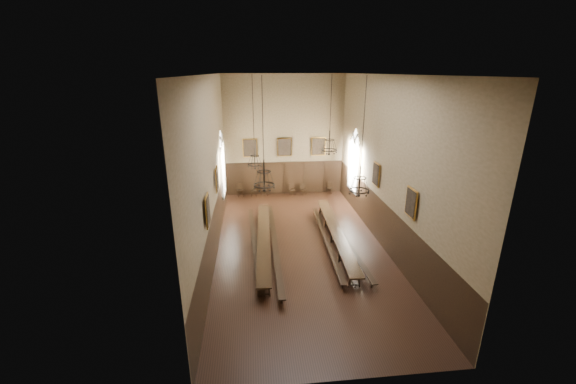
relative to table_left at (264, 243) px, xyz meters
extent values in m
cube|color=black|center=(2.00, 0.15, -0.38)|extent=(9.00, 18.00, 0.02)
cube|color=black|center=(2.00, 0.15, 8.64)|extent=(9.00, 18.00, 0.02)
cube|color=#836F50|center=(2.00, 9.16, 4.13)|extent=(9.00, 0.02, 9.00)
cube|color=#836F50|center=(2.00, -8.86, 4.13)|extent=(9.00, 0.02, 9.00)
cube|color=#836F50|center=(-2.51, 0.15, 4.13)|extent=(0.02, 18.00, 9.00)
cube|color=#836F50|center=(6.51, 0.15, 4.13)|extent=(0.02, 18.00, 9.00)
cube|color=black|center=(0.00, 0.00, 0.34)|extent=(1.02, 9.47, 0.07)
cube|color=black|center=(4.04, 0.36, 0.35)|extent=(1.08, 9.66, 0.07)
cube|color=black|center=(-0.51, 0.24, 0.03)|extent=(0.65, 9.32, 0.05)
cube|color=black|center=(0.57, 0.00, 0.07)|extent=(0.38, 10.44, 0.05)
cube|color=black|center=(3.45, 0.15, 0.02)|extent=(0.57, 9.06, 0.05)
cube|color=black|center=(4.47, 0.05, 0.02)|extent=(0.63, 9.06, 0.05)
cube|color=black|center=(-1.45, 8.74, 0.13)|extent=(0.54, 0.54, 0.05)
cube|color=black|center=(-1.45, 8.94, 0.40)|extent=(0.46, 0.13, 0.55)
cube|color=black|center=(-0.43, 8.65, 0.07)|extent=(0.43, 0.43, 0.05)
cube|color=black|center=(-0.43, 8.83, 0.32)|extent=(0.41, 0.06, 0.49)
cube|color=black|center=(0.42, 8.70, 0.07)|extent=(0.48, 0.48, 0.05)
cube|color=black|center=(0.42, 8.87, 0.31)|extent=(0.41, 0.12, 0.48)
cube|color=black|center=(2.56, 8.65, 0.05)|extent=(0.47, 0.47, 0.05)
cube|color=black|center=(2.56, 8.81, 0.28)|extent=(0.39, 0.12, 0.47)
cube|color=black|center=(3.40, 8.60, 0.04)|extent=(0.48, 0.48, 0.05)
cube|color=black|center=(3.40, 8.77, 0.27)|extent=(0.37, 0.15, 0.45)
cube|color=black|center=(5.52, 8.70, 0.05)|extent=(0.47, 0.47, 0.05)
cube|color=black|center=(5.52, 8.86, 0.28)|extent=(0.39, 0.13, 0.46)
cylinder|color=black|center=(-0.33, 2.34, 6.68)|extent=(0.03, 0.03, 3.90)
torus|color=black|center=(-0.33, 2.34, 3.76)|extent=(0.79, 0.79, 0.05)
torus|color=black|center=(-0.33, 2.34, 4.27)|extent=(0.50, 0.50, 0.04)
cylinder|color=black|center=(-0.33, 2.34, 4.18)|extent=(0.06, 0.06, 1.11)
cylinder|color=black|center=(4.02, 2.77, 7.09)|extent=(0.03, 0.03, 3.08)
torus|color=black|center=(4.02, 2.77, 4.41)|extent=(0.92, 0.92, 0.05)
torus|color=black|center=(4.02, 2.77, 5.01)|extent=(0.59, 0.59, 0.04)
cylinder|color=black|center=(4.02, 2.77, 4.90)|extent=(0.07, 0.07, 1.30)
cylinder|color=black|center=(0.02, -2.16, 6.89)|extent=(0.03, 0.03, 3.48)
torus|color=black|center=(0.02, -2.16, 3.98)|extent=(0.95, 0.95, 0.06)
torus|color=black|center=(0.02, -2.16, 4.59)|extent=(0.60, 0.60, 0.04)
cylinder|color=black|center=(0.02, -2.16, 4.48)|extent=(0.07, 0.07, 1.34)
cylinder|color=black|center=(4.22, -2.65, 6.74)|extent=(0.03, 0.03, 3.77)
torus|color=black|center=(4.22, -2.65, 3.74)|extent=(0.90, 0.90, 0.05)
torus|color=black|center=(4.22, -2.65, 4.33)|extent=(0.57, 0.57, 0.04)
cylinder|color=black|center=(4.22, -2.65, 4.22)|extent=(0.06, 0.06, 1.28)
cube|color=#A87628|center=(-0.60, 9.03, 3.33)|extent=(1.10, 0.12, 1.40)
cube|color=black|center=(-0.60, 9.03, 3.33)|extent=(0.98, 0.02, 1.28)
cube|color=#A87628|center=(2.00, 9.03, 3.33)|extent=(1.10, 0.12, 1.40)
cube|color=black|center=(2.00, 9.03, 3.33)|extent=(0.98, 0.02, 1.28)
cube|color=#A87628|center=(4.60, 9.03, 3.33)|extent=(1.10, 0.12, 1.40)
cube|color=black|center=(4.60, 9.03, 3.33)|extent=(0.98, 0.02, 1.28)
cube|color=#A87628|center=(-2.38, 1.15, 3.33)|extent=(0.12, 1.00, 1.30)
cube|color=black|center=(-2.38, 1.15, 3.33)|extent=(0.02, 0.88, 1.18)
cube|color=#A87628|center=(-2.38, -3.35, 3.33)|extent=(0.12, 1.00, 1.30)
cube|color=black|center=(-2.38, -3.35, 3.33)|extent=(0.02, 0.88, 1.18)
cube|color=#A87628|center=(6.38, 1.15, 3.33)|extent=(0.12, 1.00, 1.30)
cube|color=black|center=(6.38, 1.15, 3.33)|extent=(0.02, 0.88, 1.18)
cube|color=#A87628|center=(6.38, -3.35, 3.33)|extent=(0.12, 1.00, 1.30)
cube|color=black|center=(6.38, -3.35, 3.33)|extent=(0.02, 0.88, 1.18)
camera|label=1|loc=(-0.49, -17.12, 8.78)|focal=22.00mm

